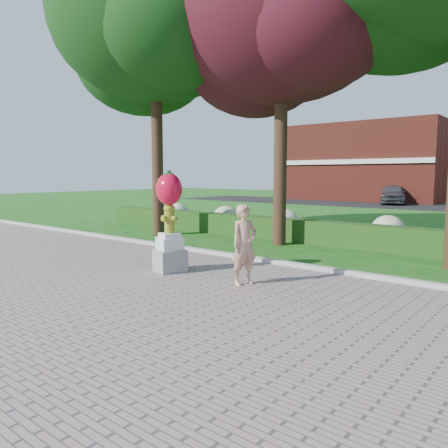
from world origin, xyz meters
The scene contains 11 objects.
ground centered at (0.00, 0.00, 0.00)m, with size 100.00×100.00×0.00m, color #185114.
walkway centered at (0.00, -4.00, 0.02)m, with size 40.00×14.00×0.04m, color gray.
curb centered at (0.00, 3.00, 0.07)m, with size 40.00×0.18×0.15m, color #ADADA5.
lawn_hedge centered at (0.00, 7.00, 0.40)m, with size 24.00×0.70×0.80m, color #164012.
hydrangea_row centered at (0.57, 8.00, 0.55)m, with size 20.10×1.10×0.99m.
building_left centered at (-10.00, 34.00, 3.50)m, with size 14.00×8.00×7.00m, color maroon.
tree_far_left centered at (-7.11, 5.09, 7.96)m, with size 9.00×7.68×11.66m.
tree_mid_left centered at (-2.10, 6.08, 7.30)m, with size 8.25×7.04×10.69m.
hydrant_sculpture centered at (-1.74, 0.61, 1.34)m, with size 0.85×0.85×2.45m.
woman centered at (0.42, 0.75, 0.91)m, with size 0.63×0.41×1.73m, color tan.
parked_car centered at (-5.88, 29.27, 0.82)m, with size 1.90×4.72×1.61m, color #3E4046.
Camera 1 is at (5.93, -6.66, 2.40)m, focal length 35.00 mm.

